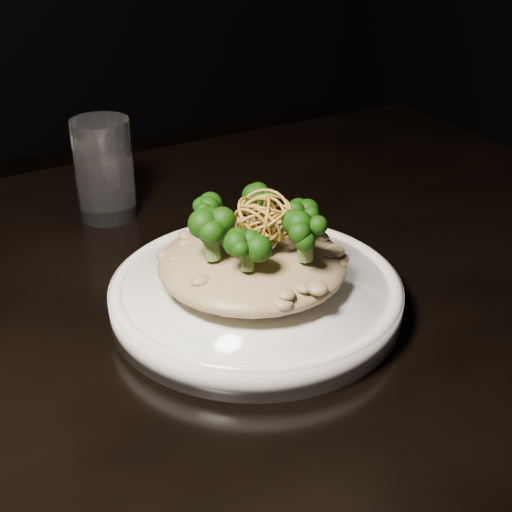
{
  "coord_description": "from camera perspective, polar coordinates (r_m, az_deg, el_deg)",
  "views": [
    {
      "loc": [
        -0.25,
        -0.51,
        1.11
      ],
      "look_at": [
        0.02,
        -0.03,
        0.81
      ],
      "focal_mm": 50.0,
      "sensor_mm": 36.0,
      "label": 1
    }
  ],
  "objects": [
    {
      "name": "plate",
      "position": [
        0.65,
        -0.0,
        -3.22
      ],
      "size": [
        0.26,
        0.26,
        0.03
      ],
      "primitive_type": "cylinder",
      "color": "white",
      "rests_on": "table"
    },
    {
      "name": "shallots",
      "position": [
        0.6,
        0.33,
        3.35
      ],
      "size": [
        0.06,
        0.06,
        0.04
      ],
      "primitive_type": null,
      "color": "brown",
      "rests_on": "cheese"
    },
    {
      "name": "cheese",
      "position": [
        0.62,
        -0.58,
        1.26
      ],
      "size": [
        0.05,
        0.05,
        0.01
      ],
      "primitive_type": "ellipsoid",
      "color": "white",
      "rests_on": "risotto"
    },
    {
      "name": "risotto",
      "position": [
        0.63,
        -0.3,
        -0.6
      ],
      "size": [
        0.17,
        0.17,
        0.04
      ],
      "primitive_type": "ellipsoid",
      "color": "brown",
      "rests_on": "plate"
    },
    {
      "name": "drinking_glass",
      "position": [
        0.82,
        -12.04,
        6.79
      ],
      "size": [
        0.09,
        0.09,
        0.11
      ],
      "primitive_type": "cylinder",
      "rotation": [
        0.0,
        0.0,
        -0.4
      ],
      "color": "white",
      "rests_on": "table"
    },
    {
      "name": "table",
      "position": [
        0.72,
        -2.93,
        -8.96
      ],
      "size": [
        1.1,
        0.8,
        0.75
      ],
      "color": "black",
      "rests_on": "ground"
    },
    {
      "name": "broccoli",
      "position": [
        0.61,
        0.22,
        2.6
      ],
      "size": [
        0.11,
        0.11,
        0.04
      ],
      "primitive_type": null,
      "color": "black",
      "rests_on": "risotto"
    }
  ]
}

